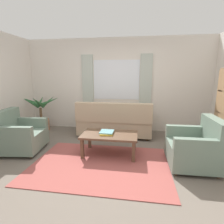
{
  "coord_description": "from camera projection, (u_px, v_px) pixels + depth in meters",
  "views": [
    {
      "loc": [
        0.66,
        -2.88,
        1.59
      ],
      "look_at": [
        0.11,
        0.7,
        0.83
      ],
      "focal_mm": 28.45,
      "sensor_mm": 36.0,
      "label": 1
    }
  ],
  "objects": [
    {
      "name": "potted_plant",
      "position": [
        41.0,
        117.0,
        5.13
      ],
      "size": [
        1.1,
        1.08,
        1.09
      ],
      "color": "#9E6B4C",
      "rests_on": "ground_plane"
    },
    {
      "name": "ground_plane",
      "position": [
        100.0,
        165.0,
        3.21
      ],
      "size": [
        6.24,
        6.24,
        0.0
      ],
      "primitive_type": "plane",
      "color": "#6B6056"
    },
    {
      "name": "book_stack_on_table",
      "position": [
        107.0,
        132.0,
        3.54
      ],
      "size": [
        0.28,
        0.33,
        0.05
      ],
      "color": "gold",
      "rests_on": "coffee_table"
    },
    {
      "name": "armchair_left",
      "position": [
        19.0,
        135.0,
        3.73
      ],
      "size": [
        0.92,
        0.94,
        0.88
      ],
      "rotation": [
        0.0,
        0.0,
        1.7
      ],
      "color": "slate",
      "rests_on": "ground_plane"
    },
    {
      "name": "area_rug",
      "position": [
        100.0,
        164.0,
        3.21
      ],
      "size": [
        2.44,
        1.72,
        0.01
      ],
      "primitive_type": "cube",
      "color": "#9E4C47",
      "rests_on": "ground_plane"
    },
    {
      "name": "couch",
      "position": [
        115.0,
        122.0,
        4.67
      ],
      "size": [
        1.9,
        0.82,
        0.92
      ],
      "rotation": [
        0.0,
        0.0,
        3.14
      ],
      "color": "tan",
      "rests_on": "ground_plane"
    },
    {
      "name": "coffee_table",
      "position": [
        110.0,
        137.0,
        3.54
      ],
      "size": [
        1.1,
        0.64,
        0.44
      ],
      "color": "brown",
      "rests_on": "ground_plane"
    },
    {
      "name": "wall_back",
      "position": [
        116.0,
        85.0,
        5.13
      ],
      "size": [
        5.32,
        0.12,
        2.6
      ],
      "primitive_type": "cube",
      "color": "silver",
      "rests_on": "ground_plane"
    },
    {
      "name": "window_with_curtains",
      "position": [
        116.0,
        80.0,
        5.02
      ],
      "size": [
        1.98,
        0.07,
        1.4
      ],
      "color": "white"
    },
    {
      "name": "armchair_right",
      "position": [
        196.0,
        147.0,
        3.08
      ],
      "size": [
        0.84,
        0.86,
        0.88
      ],
      "rotation": [
        0.0,
        0.0,
        -1.55
      ],
      "color": "slate",
      "rests_on": "ground_plane"
    }
  ]
}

